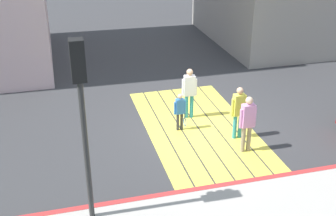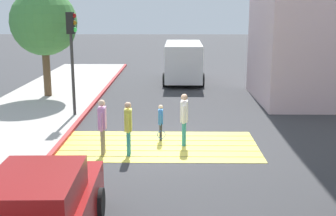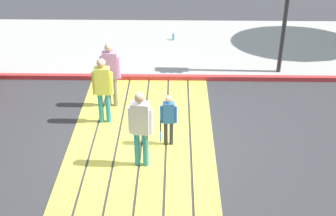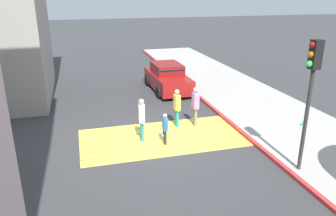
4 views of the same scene
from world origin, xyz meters
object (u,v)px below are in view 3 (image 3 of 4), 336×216
(pedestrian_adult_trailing, at_px, (141,124))
(pedestrian_adult_side, at_px, (110,71))
(water_bottle, at_px, (173,37))
(pedestrian_adult_lead, at_px, (103,86))
(pedestrian_child_with_racket, at_px, (168,118))

(pedestrian_adult_trailing, height_order, pedestrian_adult_side, same)
(water_bottle, xyz_separation_m, pedestrian_adult_trailing, (6.82, -0.61, 0.77))
(pedestrian_adult_lead, xyz_separation_m, pedestrian_adult_trailing, (1.71, 1.00, 0.03))
(pedestrian_adult_trailing, distance_m, pedestrian_child_with_racket, 0.99)
(pedestrian_adult_side, distance_m, pedestrian_child_with_racket, 2.28)
(pedestrian_adult_trailing, xyz_separation_m, pedestrian_adult_side, (-2.51, -0.92, -0.00))
(pedestrian_adult_lead, bearing_deg, water_bottle, 162.57)
(pedestrian_adult_lead, relative_size, pedestrian_child_with_racket, 1.34)
(pedestrian_adult_lead, height_order, pedestrian_adult_trailing, pedestrian_adult_trailing)
(water_bottle, xyz_separation_m, pedestrian_adult_side, (4.32, -1.53, 0.77))
(pedestrian_adult_trailing, xyz_separation_m, pedestrian_child_with_racket, (-0.78, 0.54, -0.31))
(water_bottle, height_order, pedestrian_adult_lead, pedestrian_adult_lead)
(pedestrian_adult_trailing, relative_size, pedestrian_adult_side, 1.00)
(water_bottle, distance_m, pedestrian_adult_side, 4.64)
(pedestrian_child_with_racket, bearing_deg, pedestrian_adult_trailing, -34.71)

